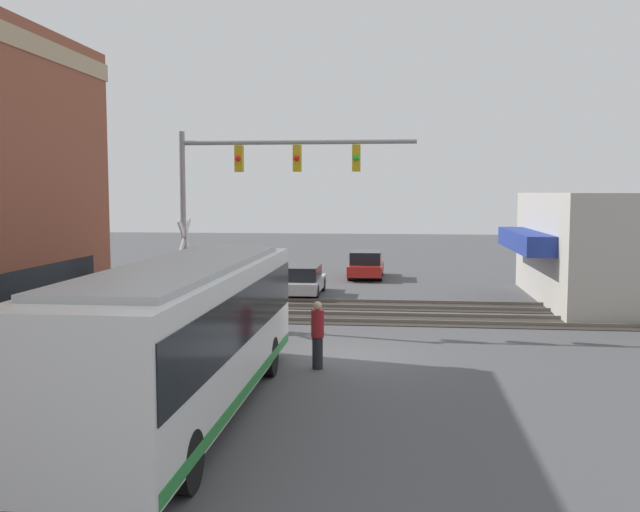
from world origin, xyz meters
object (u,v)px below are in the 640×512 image
pedestrian_near_bus (318,334)px  parked_car_silver (302,281)px  city_bus (186,332)px  crossing_signal (185,261)px  parked_car_red (366,266)px  pedestrian_at_crossing (213,302)px

pedestrian_near_bus → parked_car_silver: bearing=9.6°
city_bus → parked_car_silver: 17.66m
crossing_signal → pedestrian_near_bus: crossing_signal is taller
parked_car_silver → parked_car_red: bearing=-21.0°
crossing_signal → parked_car_silver: bearing=-20.5°
crossing_signal → parked_car_red: 15.86m
crossing_signal → pedestrian_at_crossing: crossing_signal is taller
parked_car_red → crossing_signal: bearing=159.3°
crossing_signal → pedestrian_near_bus: 7.67m
city_bus → parked_car_silver: (17.62, -0.00, -1.14)m
pedestrian_at_crossing → pedestrian_near_bus: bearing=-140.1°
city_bus → crossing_signal: bearing=17.2°
parked_car_red → pedestrian_near_bus: 20.18m
parked_car_silver → pedestrian_near_bus: size_ratio=2.42×
parked_car_red → parked_car_silver: bearing=159.0°
parked_car_silver → parked_car_red: (6.79, -2.60, 0.05)m
crossing_signal → parked_car_silver: crossing_signal is taller
city_bus → crossing_signal: (9.65, 2.99, 0.52)m
parked_car_red → pedestrian_at_crossing: bearing=163.5°
city_bus → parked_car_red: city_bus is taller
city_bus → parked_car_silver: size_ratio=2.55×
city_bus → pedestrian_near_bus: bearing=-28.1°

